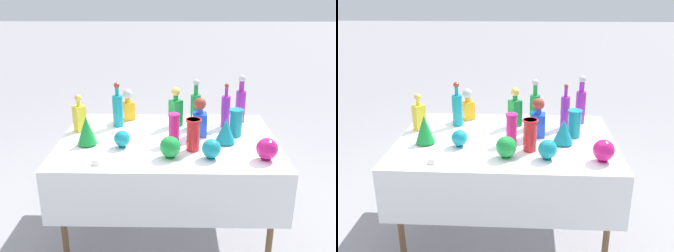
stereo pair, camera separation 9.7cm
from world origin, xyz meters
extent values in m
plane|color=gray|center=(0.00, 0.00, 0.00)|extent=(40.00, 40.00, 0.00)
cube|color=white|center=(0.00, 0.00, 0.74)|extent=(1.61, 1.13, 0.03)
cube|color=white|center=(0.00, -0.57, 0.57)|extent=(1.61, 0.01, 0.39)
cylinder|color=brown|center=(-0.71, -0.46, 0.36)|extent=(0.04, 0.04, 0.73)
cylinder|color=brown|center=(0.71, -0.46, 0.36)|extent=(0.04, 0.04, 0.73)
cylinder|color=brown|center=(-0.71, 0.46, 0.36)|extent=(0.04, 0.04, 0.73)
cylinder|color=brown|center=(0.71, 0.46, 0.36)|extent=(0.04, 0.04, 0.73)
cylinder|color=teal|center=(-0.41, 0.27, 0.89)|extent=(0.08, 0.08, 0.26)
cylinder|color=teal|center=(-0.41, 0.27, 1.05)|extent=(0.03, 0.03, 0.07)
sphere|color=maroon|center=(-0.41, 0.27, 1.10)|extent=(0.05, 0.05, 0.05)
cylinder|color=#198C38|center=(0.22, 0.27, 0.89)|extent=(0.08, 0.08, 0.27)
cylinder|color=#198C38|center=(0.22, 0.27, 1.07)|extent=(0.03, 0.03, 0.09)
sphere|color=#B2B2B7|center=(0.22, 0.27, 1.13)|extent=(0.05, 0.05, 0.05)
cylinder|color=purple|center=(0.46, 0.27, 0.89)|extent=(0.07, 0.07, 0.26)
cylinder|color=purple|center=(0.46, 0.27, 1.06)|extent=(0.03, 0.03, 0.08)
sphere|color=maroon|center=(0.46, 0.27, 1.10)|extent=(0.03, 0.03, 0.03)
cylinder|color=purple|center=(0.60, 0.38, 0.90)|extent=(0.08, 0.08, 0.27)
cylinder|color=purple|center=(0.60, 0.38, 1.07)|extent=(0.04, 0.04, 0.09)
sphere|color=#B2B2B7|center=(0.60, 0.38, 1.14)|extent=(0.06, 0.06, 0.06)
cube|color=yellow|center=(-0.70, 0.15, 0.86)|extent=(0.11, 0.11, 0.20)
cylinder|color=yellow|center=(-0.70, 0.15, 0.99)|extent=(0.03, 0.03, 0.05)
sphere|color=gold|center=(-0.70, 0.15, 1.03)|extent=(0.05, 0.05, 0.05)
cube|color=#198C38|center=(0.06, 0.28, 0.87)|extent=(0.12, 0.12, 0.22)
cylinder|color=#198C38|center=(0.06, 0.28, 1.00)|extent=(0.04, 0.04, 0.05)
sphere|color=gold|center=(0.06, 0.28, 1.05)|extent=(0.07, 0.07, 0.07)
cube|color=blue|center=(0.24, 0.06, 0.85)|extent=(0.11, 0.11, 0.18)
cylinder|color=blue|center=(0.24, 0.06, 0.96)|extent=(0.05, 0.05, 0.05)
sphere|color=maroon|center=(0.24, 0.06, 1.02)|extent=(0.09, 0.09, 0.09)
cube|color=orange|center=(-0.35, 0.43, 0.84)|extent=(0.13, 0.13, 0.16)
cylinder|color=orange|center=(-0.35, 0.43, 0.94)|extent=(0.05, 0.05, 0.05)
sphere|color=#B2B2B7|center=(-0.35, 0.43, 0.99)|extent=(0.08, 0.08, 0.08)
cylinder|color=red|center=(0.18, -0.21, 0.87)|extent=(0.09, 0.09, 0.23)
cylinder|color=red|center=(0.18, -0.21, 0.98)|extent=(0.11, 0.11, 0.01)
cylinder|color=#C61972|center=(0.04, -0.08, 0.87)|extent=(0.08, 0.08, 0.22)
cylinder|color=#C61972|center=(0.04, -0.08, 0.98)|extent=(0.09, 0.09, 0.01)
cylinder|color=teal|center=(0.51, 0.06, 0.87)|extent=(0.10, 0.10, 0.21)
cylinder|color=teal|center=(0.51, 0.06, 0.97)|extent=(0.11, 0.11, 0.01)
cylinder|color=#198C38|center=(-0.58, -0.13, 0.77)|extent=(0.07, 0.07, 0.01)
cone|color=#198C38|center=(-0.58, -0.13, 0.87)|extent=(0.14, 0.14, 0.20)
cylinder|color=teal|center=(0.42, -0.08, 0.77)|extent=(0.07, 0.07, 0.01)
cone|color=teal|center=(0.42, -0.08, 0.86)|extent=(0.15, 0.15, 0.18)
cylinder|color=#C61972|center=(0.65, -0.36, 0.76)|extent=(0.06, 0.06, 0.01)
sphere|color=#C61972|center=(0.65, -0.36, 0.84)|extent=(0.14, 0.14, 0.14)
cylinder|color=teal|center=(0.29, -0.35, 0.76)|extent=(0.06, 0.06, 0.01)
sphere|color=teal|center=(0.29, -0.35, 0.83)|extent=(0.13, 0.13, 0.13)
cylinder|color=teal|center=(-0.32, -0.17, 0.76)|extent=(0.05, 0.05, 0.01)
sphere|color=teal|center=(-0.32, -0.17, 0.83)|extent=(0.12, 0.12, 0.12)
cylinder|color=#198C38|center=(0.02, -0.34, 0.76)|extent=(0.06, 0.06, 0.01)
sphere|color=#198C38|center=(0.02, -0.34, 0.84)|extent=(0.14, 0.14, 0.14)
cube|color=white|center=(-0.46, -0.47, 0.78)|extent=(0.05, 0.02, 0.04)
camera|label=1|loc=(0.05, -2.61, 1.83)|focal=40.00mm
camera|label=2|loc=(0.14, -2.61, 1.83)|focal=40.00mm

